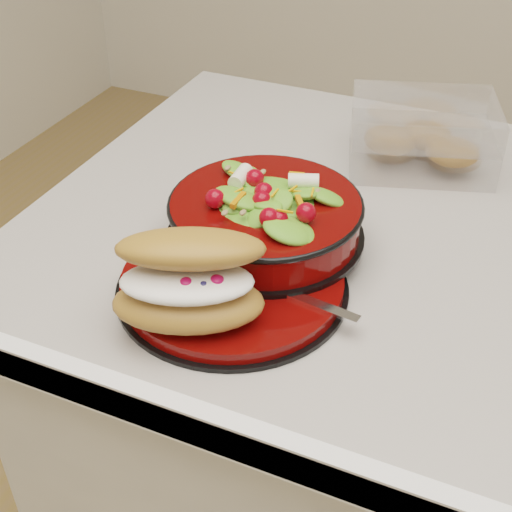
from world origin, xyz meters
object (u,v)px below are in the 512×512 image
at_px(croissant, 190,281).
at_px(pastry_box, 422,136).
at_px(salad_bowl, 266,211).
at_px(fork, 282,291).
at_px(dinner_plate, 233,283).
at_px(island_counter, 463,491).

distance_m(croissant, pastry_box, 0.47).
relative_size(salad_bowl, pastry_box, 1.01).
bearing_deg(fork, croissant, 143.59).
relative_size(croissant, fork, 1.04).
bearing_deg(salad_bowl, dinner_plate, -91.86).
xyz_separation_m(salad_bowl, croissant, (-0.01, -0.16, 0.01)).
bearing_deg(island_counter, fork, -141.17).
bearing_deg(salad_bowl, croissant, -94.74).
relative_size(salad_bowl, fork, 1.39).
bearing_deg(pastry_box, croissant, -123.94).
relative_size(fork, pastry_box, 0.73).
distance_m(island_counter, dinner_plate, 0.58).
height_order(island_counter, salad_bowl, salad_bowl).
distance_m(salad_bowl, pastry_box, 0.31).
xyz_separation_m(croissant, pastry_box, (0.13, 0.45, -0.02)).
xyz_separation_m(island_counter, croissant, (-0.31, -0.26, 0.51)).
bearing_deg(fork, island_counter, -43.03).
height_order(salad_bowl, pastry_box, salad_bowl).
height_order(island_counter, croissant, croissant).
distance_m(salad_bowl, fork, 0.11).
relative_size(dinner_plate, fork, 1.53).
bearing_deg(salad_bowl, fork, -57.39).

